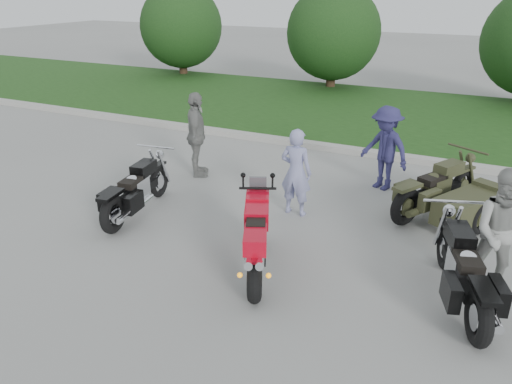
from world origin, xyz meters
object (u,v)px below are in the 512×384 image
at_px(cruiser_right, 464,274).
at_px(person_grey, 504,233).
at_px(person_denim, 385,148).
at_px(cruiser_left, 135,192).
at_px(sportbike_red, 256,237).
at_px(person_stripe, 296,172).
at_px(cruiser_sidecar, 453,200).
at_px(person_back, 196,135).

relative_size(cruiser_right, person_grey, 1.31).
bearing_deg(person_denim, cruiser_left, -113.05).
xyz_separation_m(sportbike_red, cruiser_left, (-2.86, 0.82, -0.14)).
bearing_deg(person_stripe, cruiser_left, 29.46).
bearing_deg(person_grey, person_stripe, 155.14).
distance_m(cruiser_sidecar, person_stripe, 2.80).
distance_m(cruiser_sidecar, person_back, 5.35).
height_order(cruiser_right, person_denim, person_denim).
xyz_separation_m(cruiser_sidecar, person_denim, (-1.48, 1.08, 0.43)).
distance_m(cruiser_left, cruiser_sidecar, 5.69).
distance_m(sportbike_red, person_back, 4.28).
relative_size(cruiser_left, person_grey, 1.29).
distance_m(cruiser_left, person_denim, 5.02).
xyz_separation_m(person_stripe, person_back, (-2.68, 0.91, 0.11)).
bearing_deg(person_back, cruiser_sidecar, -119.59).
height_order(person_stripe, person_back, person_back).
bearing_deg(cruiser_left, person_back, 83.79).
distance_m(sportbike_red, person_grey, 3.35).
xyz_separation_m(sportbike_red, person_back, (-2.95, 3.08, 0.34)).
bearing_deg(sportbike_red, cruiser_left, 139.81).
distance_m(cruiser_right, cruiser_sidecar, 2.60).
xyz_separation_m(cruiser_left, cruiser_sidecar, (5.24, 2.22, -0.02)).
relative_size(cruiser_left, person_denim, 1.33).
xyz_separation_m(cruiser_right, person_back, (-5.73, 2.61, 0.45)).
relative_size(cruiser_sidecar, person_denim, 1.29).
xyz_separation_m(sportbike_red, person_stripe, (-0.26, 2.17, 0.22)).
bearing_deg(cruiser_left, sportbike_red, -24.36).
relative_size(sportbike_red, cruiser_sidecar, 0.89).
distance_m(cruiser_right, person_grey, 0.81).
distance_m(person_denim, person_back, 3.98).
xyz_separation_m(cruiser_sidecar, person_stripe, (-2.64, -0.87, 0.38)).
relative_size(cruiser_right, cruiser_sidecar, 1.04).
height_order(cruiser_left, cruiser_sidecar, cruiser_sidecar).
distance_m(person_grey, person_denim, 3.82).
distance_m(sportbike_red, cruiser_left, 2.98).
distance_m(cruiser_sidecar, person_denim, 1.89).
relative_size(sportbike_red, person_denim, 1.15).
bearing_deg(cruiser_right, sportbike_red, 170.51).
distance_m(cruiser_right, person_back, 6.31).
bearing_deg(person_denim, sportbike_red, -76.67).
bearing_deg(person_grey, person_back, 154.90).
bearing_deg(cruiser_left, person_denim, 32.93).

